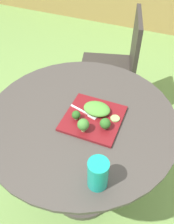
{
  "coord_description": "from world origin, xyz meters",
  "views": [
    {
      "loc": [
        0.33,
        -0.75,
        1.62
      ],
      "look_at": [
        0.03,
        0.0,
        0.8
      ],
      "focal_mm": 38.95,
      "sensor_mm": 36.0,
      "label": 1
    }
  ],
  "objects_px": {
    "patio_chair": "(119,61)",
    "salad_plate": "(93,118)",
    "fork": "(86,113)",
    "drinking_glass": "(98,175)"
  },
  "relations": [
    {
      "from": "salad_plate",
      "to": "drinking_glass",
      "type": "height_order",
      "value": "drinking_glass"
    },
    {
      "from": "salad_plate",
      "to": "fork",
      "type": "relative_size",
      "value": 1.76
    },
    {
      "from": "patio_chair",
      "to": "salad_plate",
      "type": "bearing_deg",
      "value": -82.88
    },
    {
      "from": "drinking_glass",
      "to": "fork",
      "type": "distance_m",
      "value": 0.37
    },
    {
      "from": "patio_chair",
      "to": "salad_plate",
      "type": "relative_size",
      "value": 3.34
    },
    {
      "from": "drinking_glass",
      "to": "fork",
      "type": "bearing_deg",
      "value": 119.09
    },
    {
      "from": "salad_plate",
      "to": "fork",
      "type": "bearing_deg",
      "value": 165.74
    },
    {
      "from": "patio_chair",
      "to": "fork",
      "type": "distance_m",
      "value": 0.89
    },
    {
      "from": "salad_plate",
      "to": "fork",
      "type": "height_order",
      "value": "fork"
    },
    {
      "from": "salad_plate",
      "to": "drinking_glass",
      "type": "bearing_deg",
      "value": -66.28
    }
  ]
}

